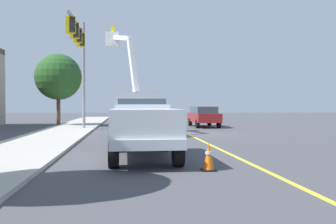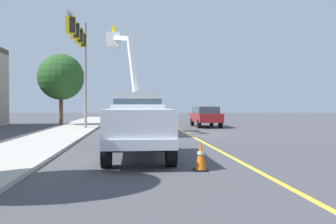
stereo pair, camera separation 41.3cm
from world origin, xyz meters
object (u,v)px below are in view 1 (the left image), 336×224
Objects in this scene: service_pickup_truck at (143,126)px; traffic_cone_leading at (209,156)px; utility_bucket_truck at (134,108)px; traffic_signal_mast at (80,49)px; traffic_cone_mid_front at (162,123)px; passing_minivan at (204,115)px.

service_pickup_truck is 3.14m from traffic_cone_leading.
traffic_signal_mast reaches higher than utility_bucket_truck.
traffic_signal_mast is (-2.97, 5.70, 5.17)m from traffic_cone_mid_front.
service_pickup_truck is 6.52× the size of traffic_cone_mid_front.
utility_bucket_truck is 10.37× the size of traffic_cone_leading.
passing_minivan is (17.40, -4.85, -0.15)m from service_pickup_truck.
traffic_cone_mid_front is (15.34, -1.30, -0.69)m from service_pickup_truck.
utility_bucket_truck is 8.46m from passing_minivan.
service_pickup_truck reaches higher than traffic_cone_leading.
traffic_cone_mid_front is at bearing -62.51° from traffic_signal_mast.
passing_minivan reaches higher than traffic_cone_mid_front.
traffic_cone_leading is 0.92× the size of traffic_cone_mid_front.
passing_minivan is 20.08m from traffic_cone_leading.
traffic_cone_leading is at bearing -178.27° from traffic_cone_mid_front.
utility_bucket_truck is 1.46× the size of service_pickup_truck.
utility_bucket_truck is 4.88m from traffic_cone_mid_front.
service_pickup_truck is 13.87m from traffic_signal_mast.
traffic_cone_leading is (-13.47, -2.51, -1.22)m from utility_bucket_truck.
service_pickup_truck is at bearing -160.43° from traffic_signal_mast.
utility_bucket_truck is 5.62m from traffic_signal_mast.
traffic_signal_mast is at bearing 19.57° from service_pickup_truck.
traffic_cone_leading is at bearing 171.37° from passing_minivan.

